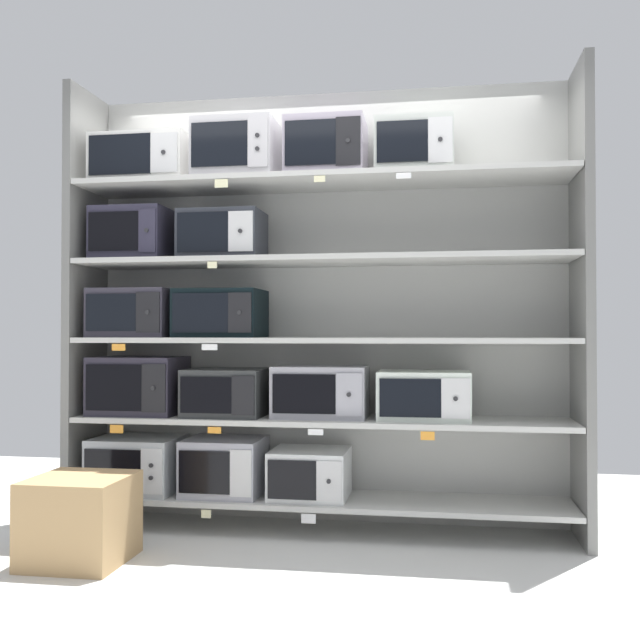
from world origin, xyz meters
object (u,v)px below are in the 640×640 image
Objects in this scene: microwave_9 at (134,235)px; microwave_11 at (145,161)px; microwave_0 at (137,464)px; microwave_7 at (136,313)px; microwave_5 at (321,392)px; shipping_carton at (80,519)px; microwave_13 at (326,150)px; microwave_3 at (139,385)px; microwave_8 at (221,314)px; microwave_4 at (227,392)px; microwave_6 at (424,395)px; microwave_2 at (310,473)px; microwave_12 at (239,153)px; microwave_14 at (415,148)px; microwave_1 at (224,466)px; microwave_10 at (222,236)px.

microwave_11 reaches higher than microwave_9.
microwave_0 is 0.89m from microwave_7.
shipping_carton is at bearing -145.40° from microwave_5.
microwave_13 reaches higher than shipping_carton.
microwave_3 is 1.33m from microwave_11.
microwave_11 is (-0.47, -0.00, 0.91)m from microwave_8.
microwave_3 reaches higher than microwave_4.
microwave_2 is at bearing -179.99° from microwave_6.
microwave_12 reaches higher than microwave_13.
microwave_8 is 0.86× the size of microwave_11.
microwave_2 is 1.05m from microwave_8.
microwave_14 is at bearing 0.01° from microwave_3.
microwave_4 is 1.13m from microwave_6.
microwave_5 is at bearing 0.01° from microwave_3.
microwave_1 reaches higher than microwave_0.
microwave_13 is 1.04× the size of microwave_14.
microwave_0 is 0.76m from shipping_carton.
microwave_11 is at bearing -179.96° from microwave_1.
microwave_13 reaches higher than microwave_1.
microwave_2 is at bearing 0.01° from microwave_11.
microwave_1 is 1.04m from microwave_7.
microwave_13 reaches higher than microwave_5.
microwave_0 reaches higher than microwave_2.
microwave_0 is at bearing -0.14° from microwave_9.
microwave_10 is (0.51, -0.00, 0.88)m from microwave_3.
microwave_10 is at bearing -0.02° from microwave_0.
microwave_1 is 1.91m from microwave_13.
shipping_carton is at bearing -87.32° from microwave_7.
microwave_12 is at bearing -180.00° from microwave_14.
microwave_2 reaches higher than shipping_carton.
microwave_4 is at bearing -180.00° from microwave_14.
microwave_6 is 1.09× the size of microwave_12.
microwave_13 is at bearing 0.08° from microwave_2.
microwave_11 is 1.27× the size of microwave_13.
microwave_6 is at bearing -0.01° from microwave_5.
microwave_5 is at bearing 34.60° from shipping_carton.
microwave_9 reaches higher than microwave_5.
microwave_0 is 0.46m from microwave_3.
microwave_13 is at bearing -179.99° from microwave_14.
microwave_4 is 0.55m from microwave_5.
microwave_13 is at bearing 179.99° from microwave_6.
microwave_8 reaches higher than microwave_1.
shipping_carton is at bearing -91.02° from microwave_11.
microwave_11 is 1.23× the size of shipping_carton.
microwave_3 reaches higher than microwave_6.
microwave_5 is (0.55, -0.00, 0.01)m from microwave_4.
microwave_7 is at bearing -180.00° from microwave_12.
microwave_0 is 2.43m from microwave_14.
microwave_12 reaches higher than microwave_4.
microwave_10 reaches higher than microwave_4.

